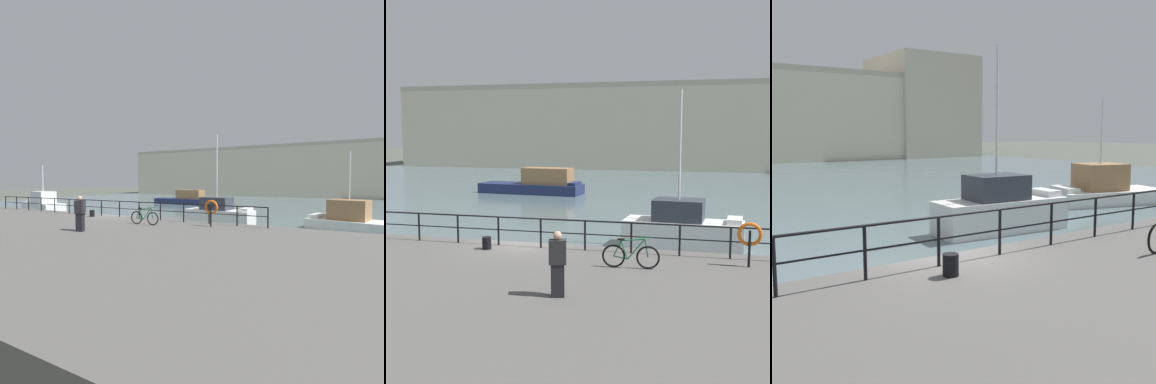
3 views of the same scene
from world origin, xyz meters
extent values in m
plane|color=#4C5147|center=(0.00, 0.00, 0.00)|extent=(240.00, 240.00, 0.00)
cube|color=slate|center=(0.00, 30.20, 0.01)|extent=(80.00, 60.00, 0.01)
cube|color=#565451|center=(0.00, -6.50, 0.53)|extent=(56.00, 13.00, 1.06)
cube|color=beige|center=(0.00, 55.86, 5.46)|extent=(74.78, 13.23, 10.92)
cube|color=#B1A993|center=(0.00, 49.55, 11.27)|extent=(74.78, 0.60, 0.70)
cube|color=white|center=(5.68, 5.04, 0.64)|extent=(5.35, 2.22, 1.26)
cube|color=#333842|center=(5.47, 5.05, 1.74)|extent=(2.29, 1.76, 0.95)
cube|color=white|center=(7.88, 4.88, 1.39)|extent=(0.72, 1.33, 0.24)
cylinder|color=silver|center=(5.47, 5.05, 4.62)|extent=(0.10, 0.10, 4.80)
cube|color=navy|center=(-7.78, 22.58, 0.42)|extent=(8.89, 3.09, 0.82)
cube|color=#997047|center=(-6.26, 22.47, 1.51)|extent=(4.16, 2.12, 1.36)
cube|color=navy|center=(-4.12, 22.33, 0.95)|extent=(1.17, 1.81, 0.24)
cylinder|color=black|center=(-3.96, -0.75, 1.59)|extent=(0.07, 0.07, 1.05)
cylinder|color=black|center=(-2.32, -0.75, 1.59)|extent=(0.07, 0.07, 1.05)
cylinder|color=black|center=(-0.69, -0.75, 1.59)|extent=(0.07, 0.07, 1.05)
cylinder|color=black|center=(0.95, -0.75, 1.59)|extent=(0.07, 0.07, 1.05)
cylinder|color=black|center=(2.58, -0.75, 1.59)|extent=(0.07, 0.07, 1.05)
cylinder|color=black|center=(4.22, -0.75, 1.59)|extent=(0.07, 0.07, 1.05)
cylinder|color=black|center=(5.85, -0.75, 1.59)|extent=(0.07, 0.07, 1.05)
cylinder|color=black|center=(7.49, -0.75, 1.59)|extent=(0.07, 0.07, 1.05)
cylinder|color=black|center=(-0.69, -0.75, 2.11)|extent=(22.89, 0.06, 0.06)
cylinder|color=black|center=(-0.69, -0.75, 1.64)|extent=(22.89, 0.04, 0.04)
torus|color=black|center=(5.02, -2.68, 1.42)|extent=(0.72, 0.10, 0.72)
torus|color=black|center=(3.97, -2.74, 1.42)|extent=(0.72, 0.10, 0.72)
cylinder|color=#146638|center=(4.66, -2.70, 1.66)|extent=(0.55, 0.07, 0.66)
cylinder|color=#146638|center=(4.30, -2.72, 1.63)|extent=(0.24, 0.05, 0.58)
cylinder|color=#146638|center=(4.56, -2.70, 1.95)|extent=(0.72, 0.08, 0.11)
cylinder|color=#146638|center=(4.19, -2.72, 1.38)|extent=(0.43, 0.06, 0.12)
cylinder|color=#146638|center=(4.09, -2.73, 1.67)|extent=(0.26, 0.05, 0.51)
cylinder|color=#146638|center=(4.97, -2.68, 1.70)|extent=(0.14, 0.04, 0.57)
cube|color=black|center=(4.20, -2.72, 1.95)|extent=(0.22, 0.10, 0.05)
cylinder|color=#146638|center=(4.92, -2.68, 2.03)|extent=(0.52, 0.05, 0.02)
cylinder|color=black|center=(-0.84, -1.44, 1.28)|extent=(0.32, 0.32, 0.44)
cylinder|color=black|center=(8.01, -1.67, 1.64)|extent=(0.08, 0.08, 1.15)
torus|color=orange|center=(8.01, -1.61, 2.08)|extent=(0.75, 0.11, 0.75)
cube|color=black|center=(3.12, -5.85, 1.49)|extent=(0.39, 0.32, 0.85)
cube|color=#262628|center=(3.12, -5.85, 2.22)|extent=(0.50, 0.39, 0.62)
sphere|color=tan|center=(3.12, -5.85, 2.64)|extent=(0.22, 0.22, 0.22)
camera|label=1|loc=(14.18, -15.37, 3.42)|focal=27.03mm
camera|label=2|loc=(6.76, -17.90, 5.24)|focal=47.92mm
camera|label=3|loc=(-5.73, -8.98, 3.88)|focal=44.30mm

